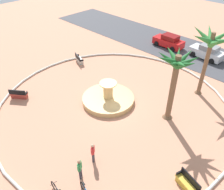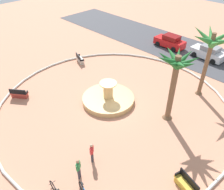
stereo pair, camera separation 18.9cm
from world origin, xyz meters
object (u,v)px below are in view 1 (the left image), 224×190
at_px(palm_tree_near_fountain, 176,70).
at_px(person_cyclist_helmet, 80,168).
at_px(fountain, 108,98).
at_px(palm_tree_by_curb, 211,45).
at_px(parked_car_leftmost, 169,41).
at_px(person_cyclist_photo, 93,152).
at_px(bench_east, 19,95).
at_px(bench_north, 187,184).
at_px(parked_car_second, 207,52).
at_px(bench_west, 79,60).

distance_m(palm_tree_near_fountain, person_cyclist_helmet, 9.57).
height_order(fountain, palm_tree_by_curb, palm_tree_by_curb).
bearing_deg(palm_tree_by_curb, parked_car_leftmost, 139.40).
bearing_deg(person_cyclist_photo, palm_tree_near_fountain, 81.98).
distance_m(fountain, bench_east, 8.34).
distance_m(bench_north, parked_car_second, 18.77).
bearing_deg(bench_west, fountain, -20.28).
xyz_separation_m(bench_east, bench_west, (-1.50, 8.38, 0.00)).
bearing_deg(fountain, person_cyclist_photo, -53.06).
xyz_separation_m(person_cyclist_photo, parked_car_second, (-1.81, 19.91, -0.13)).
bearing_deg(fountain, bench_east, -138.64).
bearing_deg(bench_north, bench_east, -170.29).
xyz_separation_m(bench_west, parked_car_leftmost, (4.93, 11.10, 0.43)).
distance_m(person_cyclist_photo, parked_car_second, 20.00).
xyz_separation_m(palm_tree_by_curb, person_cyclist_photo, (-1.14, -12.50, -4.02)).
bearing_deg(palm_tree_by_curb, parked_car_second, 111.73).
relative_size(bench_north, person_cyclist_helmet, 1.00).
bearing_deg(palm_tree_by_curb, fountain, -126.59).
relative_size(bench_east, bench_west, 0.94).
bearing_deg(parked_car_second, person_cyclist_photo, -84.81).
height_order(palm_tree_near_fountain, parked_car_leftmost, palm_tree_near_fountain).
relative_size(parked_car_leftmost, parked_car_second, 0.98).
height_order(person_cyclist_helmet, parked_car_second, person_cyclist_helmet).
bearing_deg(palm_tree_near_fountain, bench_north, -46.08).
height_order(bench_west, parked_car_second, parked_car_second).
relative_size(palm_tree_by_curb, parked_car_second, 1.54).
distance_m(palm_tree_by_curb, parked_car_second, 8.99).
relative_size(fountain, person_cyclist_photo, 2.90).
xyz_separation_m(bench_west, parked_car_second, (10.05, 11.60, 0.43)).
bearing_deg(parked_car_second, bench_north, -66.80).
height_order(bench_east, person_cyclist_helmet, person_cyclist_helmet).
height_order(bench_north, parked_car_second, parked_car_second).
bearing_deg(fountain, parked_car_second, 81.01).
bearing_deg(person_cyclist_helmet, parked_car_second, 95.94).
xyz_separation_m(bench_east, bench_north, (15.94, 2.73, 0.00)).
bearing_deg(bench_north, person_cyclist_helmet, -141.55).
bearing_deg(palm_tree_near_fountain, fountain, -159.35).
bearing_deg(palm_tree_by_curb, person_cyclist_photo, -95.22).
height_order(bench_east, bench_north, same).
xyz_separation_m(bench_east, parked_car_second, (8.54, 19.97, 0.43)).
distance_m(palm_tree_by_curb, bench_north, 11.73).
bearing_deg(bench_east, bench_north, 9.71).
relative_size(bench_west, parked_car_second, 0.41).
height_order(palm_tree_near_fountain, bench_east, palm_tree_near_fountain).
height_order(palm_tree_near_fountain, bench_west, palm_tree_near_fountain).
bearing_deg(bench_east, palm_tree_near_fountain, 33.16).
bearing_deg(parked_car_leftmost, palm_tree_by_curb, -40.60).
bearing_deg(person_cyclist_photo, parked_car_second, 95.19).
distance_m(bench_north, parked_car_leftmost, 20.91).
relative_size(palm_tree_near_fountain, bench_west, 3.58).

